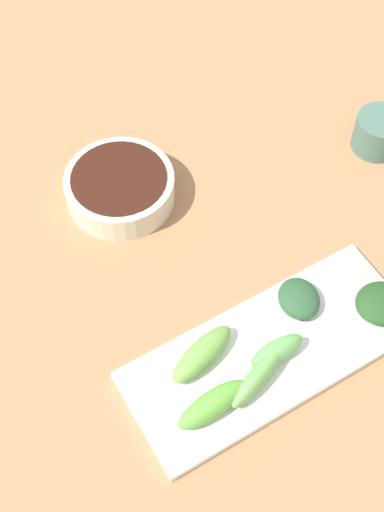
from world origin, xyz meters
TOP-DOWN VIEW (x-y plane):
  - tabletop at (0.00, 0.00)m, footprint 2.10×2.10m
  - sauce_bowl at (-0.17, -0.04)m, footprint 0.14×0.14m
  - serving_plate at (0.11, 0.00)m, footprint 0.13×0.33m
  - broccoli_leafy_0 at (0.13, 0.14)m, footprint 0.06×0.07m
  - broccoli_leafy_1 at (0.08, 0.06)m, footprint 0.07×0.06m
  - broccoli_stalk_2 at (0.14, -0.09)m, footprint 0.03×0.09m
  - broccoli_stalk_3 at (0.12, 0.00)m, footprint 0.02×0.07m
  - broccoli_stalk_4 at (0.08, -0.07)m, footprint 0.05×0.09m
  - broccoli_stalk_5 at (0.13, -0.03)m, footprint 0.05×0.09m
  - tea_cup at (-0.08, 0.30)m, footprint 0.07×0.07m

SIDE VIEW (x-z plane):
  - tabletop at x=0.00m, z-range 0.00..0.02m
  - serving_plate at x=0.11m, z-range 0.02..0.03m
  - sauce_bowl at x=-0.17m, z-range 0.02..0.06m
  - broccoli_leafy_1 at x=0.08m, z-range 0.03..0.05m
  - broccoli_leafy_0 at x=0.13m, z-range 0.03..0.05m
  - tea_cup at x=-0.08m, z-range 0.02..0.07m
  - broccoli_stalk_4 at x=0.08m, z-range 0.03..0.06m
  - broccoli_stalk_2 at x=0.14m, z-range 0.03..0.06m
  - broccoli_stalk_3 at x=0.12m, z-range 0.03..0.06m
  - broccoli_stalk_5 at x=0.13m, z-range 0.03..0.06m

